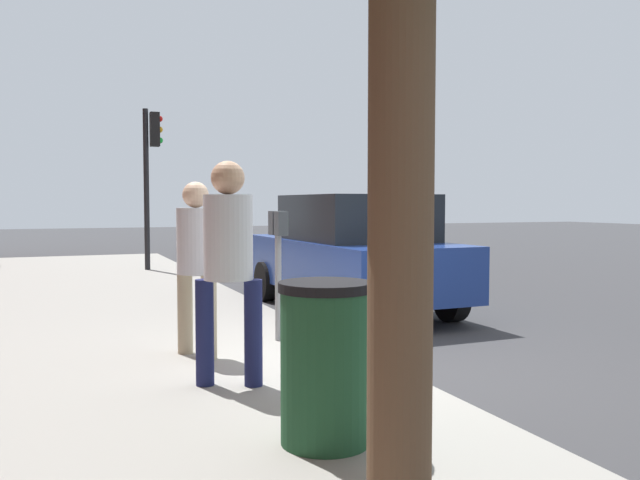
{
  "coord_description": "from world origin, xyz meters",
  "views": [
    {
      "loc": [
        -5.83,
        2.85,
        1.64
      ],
      "look_at": [
        0.66,
        0.2,
        1.25
      ],
      "focal_mm": 36.7,
      "sensor_mm": 36.0,
      "label": 1
    }
  ],
  "objects_px": {
    "pedestrian_bystander": "(228,252)",
    "parked_sedan_near": "(351,252)",
    "pedestrian_at_meter": "(196,255)",
    "parking_meter": "(278,248)",
    "traffic_signal": "(151,162)",
    "trash_bin": "(325,362)"
  },
  "relations": [
    {
      "from": "parking_meter",
      "to": "traffic_signal",
      "type": "xyz_separation_m",
      "value": [
        8.36,
        0.2,
        1.41
      ]
    },
    {
      "from": "parking_meter",
      "to": "trash_bin",
      "type": "height_order",
      "value": "parking_meter"
    },
    {
      "from": "parked_sedan_near",
      "to": "pedestrian_at_meter",
      "type": "bearing_deg",
      "value": 132.85
    },
    {
      "from": "parked_sedan_near",
      "to": "traffic_signal",
      "type": "relative_size",
      "value": 1.23
    },
    {
      "from": "traffic_signal",
      "to": "trash_bin",
      "type": "height_order",
      "value": "traffic_signal"
    },
    {
      "from": "pedestrian_at_meter",
      "to": "trash_bin",
      "type": "relative_size",
      "value": 1.69
    },
    {
      "from": "parking_meter",
      "to": "parked_sedan_near",
      "type": "height_order",
      "value": "parked_sedan_near"
    },
    {
      "from": "parking_meter",
      "to": "pedestrian_bystander",
      "type": "relative_size",
      "value": 0.77
    },
    {
      "from": "pedestrian_at_meter",
      "to": "trash_bin",
      "type": "height_order",
      "value": "pedestrian_at_meter"
    },
    {
      "from": "pedestrian_at_meter",
      "to": "trash_bin",
      "type": "bearing_deg",
      "value": -110.7
    },
    {
      "from": "parking_meter",
      "to": "parked_sedan_near",
      "type": "bearing_deg",
      "value": -40.13
    },
    {
      "from": "parking_meter",
      "to": "traffic_signal",
      "type": "relative_size",
      "value": 0.39
    },
    {
      "from": "pedestrian_bystander",
      "to": "trash_bin",
      "type": "xyz_separation_m",
      "value": [
        -1.48,
        -0.24,
        -0.59
      ]
    },
    {
      "from": "trash_bin",
      "to": "parking_meter",
      "type": "bearing_deg",
      "value": -13.13
    },
    {
      "from": "parking_meter",
      "to": "pedestrian_at_meter",
      "type": "height_order",
      "value": "pedestrian_at_meter"
    },
    {
      "from": "traffic_signal",
      "to": "trash_bin",
      "type": "xyz_separation_m",
      "value": [
        -11.37,
        0.5,
        -1.92
      ]
    },
    {
      "from": "parked_sedan_near",
      "to": "traffic_signal",
      "type": "xyz_separation_m",
      "value": [
        6.04,
        2.16,
        1.68
      ]
    },
    {
      "from": "traffic_signal",
      "to": "trash_bin",
      "type": "distance_m",
      "value": 11.54
    },
    {
      "from": "pedestrian_at_meter",
      "to": "pedestrian_bystander",
      "type": "relative_size",
      "value": 0.93
    },
    {
      "from": "pedestrian_bystander",
      "to": "parked_sedan_near",
      "type": "bearing_deg",
      "value": -12.65
    },
    {
      "from": "parking_meter",
      "to": "pedestrian_bystander",
      "type": "xyz_separation_m",
      "value": [
        -1.52,
        0.94,
        0.08
      ]
    },
    {
      "from": "parked_sedan_near",
      "to": "parking_meter",
      "type": "bearing_deg",
      "value": 139.87
    }
  ]
}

